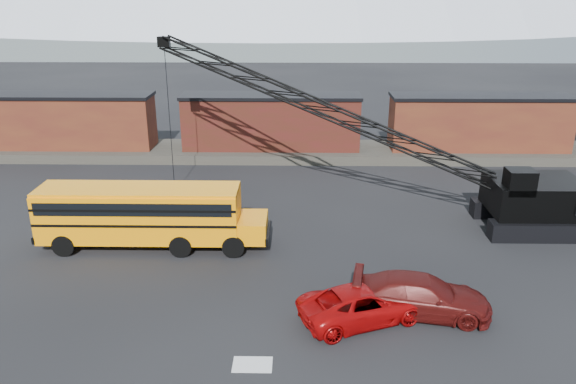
# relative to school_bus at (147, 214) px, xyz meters

# --- Properties ---
(ground) EXTENTS (160.00, 160.00, 0.00)m
(ground) POSITION_rel_school_bus_xyz_m (5.53, -5.56, -1.79)
(ground) COLOR black
(ground) RESTS_ON ground
(gravel_berm) EXTENTS (120.00, 5.00, 0.70)m
(gravel_berm) POSITION_rel_school_bus_xyz_m (5.53, 16.44, -1.44)
(gravel_berm) COLOR #46423A
(gravel_berm) RESTS_ON ground
(boxcar_west_near) EXTENTS (13.70, 3.10, 4.17)m
(boxcar_west_near) POSITION_rel_school_bus_xyz_m (-10.47, 16.44, 0.97)
(boxcar_west_near) COLOR #4D1C16
(boxcar_west_near) RESTS_ON gravel_berm
(boxcar_mid) EXTENTS (13.70, 3.10, 4.17)m
(boxcar_mid) POSITION_rel_school_bus_xyz_m (5.53, 16.44, 0.97)
(boxcar_mid) COLOR #4A1514
(boxcar_mid) RESTS_ON gravel_berm
(boxcar_east_near) EXTENTS (13.70, 3.10, 4.17)m
(boxcar_east_near) POSITION_rel_school_bus_xyz_m (21.53, 16.44, 0.97)
(boxcar_east_near) COLOR #4D1C16
(boxcar_east_near) RESTS_ON gravel_berm
(snow_patch) EXTENTS (1.40, 0.90, 0.02)m
(snow_patch) POSITION_rel_school_bus_xyz_m (6.03, -9.56, -1.78)
(snow_patch) COLOR silver
(snow_patch) RESTS_ON ground
(school_bus) EXTENTS (11.65, 2.65, 3.19)m
(school_bus) POSITION_rel_school_bus_xyz_m (0.00, 0.00, 0.00)
(school_bus) COLOR orange
(school_bus) RESTS_ON ground
(red_pickup) EXTENTS (5.71, 4.14, 1.44)m
(red_pickup) POSITION_rel_school_bus_xyz_m (10.23, -6.59, -1.07)
(red_pickup) COLOR #A40708
(red_pickup) RESTS_ON ground
(maroon_suv) EXTENTS (5.84, 3.15, 1.61)m
(maroon_suv) POSITION_rel_school_bus_xyz_m (12.64, -6.07, -0.99)
(maroon_suv) COLOR #4F0F0E
(maroon_suv) RESTS_ON ground
(crawler_crane) EXTENTS (24.08, 7.89, 10.00)m
(crawler_crane) POSITION_rel_school_bus_xyz_m (9.54, 5.37, 4.03)
(crawler_crane) COLOR black
(crawler_crane) RESTS_ON ground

